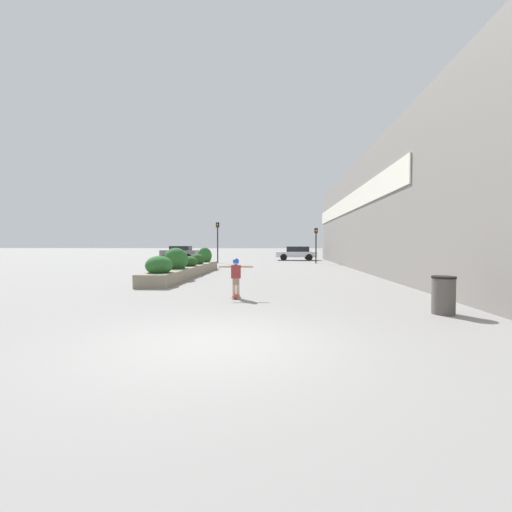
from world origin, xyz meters
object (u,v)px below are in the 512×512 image
Objects in this scene: skateboard at (236,296)px; car_center_right at (375,253)px; car_center_left at (180,252)px; traffic_light_right at (316,239)px; car_leftmost at (296,253)px; traffic_light_left at (218,235)px; skateboarder at (236,273)px; trash_bin at (443,295)px.

car_center_right is (10.85, 23.83, 0.76)m from skateboard.
traffic_light_right is at bearing -117.55° from car_center_left.
car_leftmost is 1.05× the size of car_center_right.
skateboard is at bearing -78.35° from traffic_light_left.
skateboarder is 20.44m from traffic_light_left.
car_center_right is at bearing 77.80° from trash_bin.
traffic_light_right reaches higher than car_leftmost.
car_leftmost is 13.07m from car_center_left.
car_center_right reaches higher than skateboard.
skateboard is 26.16m from car_leftmost.
car_leftmost is at bearing 102.75° from traffic_light_right.
car_leftmost reaches higher than skateboarder.
traffic_light_left reaches higher than car_center_right.
traffic_light_left is (-4.12, 19.95, 2.41)m from skateboard.
skateboarder is at bearing 172.86° from car_leftmost.
traffic_light_right is (4.64, 19.83, 1.36)m from skateboarder.
car_center_right is at bearing -99.64° from car_center_left.
car_center_right is 1.29× the size of traffic_light_right.
trash_bin is at bearing -25.64° from skateboarder.
trash_bin is at bearing 167.80° from car_center_right.
trash_bin is (5.24, -2.10, 0.39)m from skateboard.
traffic_light_left reaches higher than car_center_left.
traffic_light_right is (4.64, 19.83, 2.08)m from skateboard.
car_center_right is (7.60, -2.12, 0.05)m from car_leftmost.
car_center_left is 9.43m from traffic_light_left.
car_center_right reaches higher than car_leftmost.
skateboard is 29.02m from car_center_left.
car_center_right is at bearing 14.55° from traffic_light_left.
car_center_left reaches higher than trash_bin.
traffic_light_left is at bearing 104.55° from car_center_right.
traffic_light_left is at bearing 97.84° from skateboard.
car_center_right is at bearing 32.82° from traffic_light_right.
traffic_light_left reaches higher than skateboard.
car_center_left is at bearing 105.81° from skateboarder.
car_center_right is 1.10× the size of traffic_light_left.
trash_bin is 0.29× the size of traffic_light_right.
traffic_light_right is at bearing -167.25° from car_leftmost.
car_center_left is (-14.98, 29.43, 0.34)m from trash_bin.
car_leftmost is (-1.99, 28.05, 0.32)m from trash_bin.
traffic_light_left reaches higher than traffic_light_right.
skateboard is 26.20m from car_center_right.
skateboard is 20.47m from traffic_light_right.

